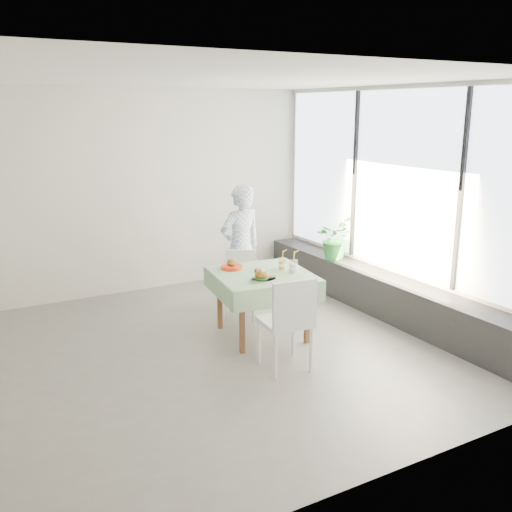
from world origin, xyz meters
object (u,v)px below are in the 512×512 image
chair_far (240,297)px  juice_cup_orange (282,264)px  chair_near (285,340)px  cafe_table (262,297)px  main_dish (262,276)px  potted_plant (334,238)px  diner (241,248)px

chair_far → juice_cup_orange: bearing=-72.3°
chair_near → juice_cup_orange: size_ratio=3.75×
chair_far → chair_near: bearing=-100.9°
cafe_table → main_dish: main_dish is taller
cafe_table → chair_near: size_ratio=1.22×
juice_cup_orange → potted_plant: size_ratio=0.44×
chair_far → juice_cup_orange: 0.87m
potted_plant → diner: bearing=176.7°
main_dish → potted_plant: potted_plant is taller
diner → main_dish: 1.24m
cafe_table → chair_far: 0.70m
cafe_table → main_dish: 0.43m
chair_near → juice_cup_orange: juice_cup_orange is taller
juice_cup_orange → cafe_table: bearing=-174.6°
chair_far → main_dish: main_dish is taller
chair_far → potted_plant: (1.56, 0.20, 0.54)m
cafe_table → potted_plant: potted_plant is taller
diner → potted_plant: 1.42m
chair_far → juice_cup_orange: juice_cup_orange is taller
cafe_table → potted_plant: 1.88m
diner → potted_plant: bearing=169.8°
chair_near → cafe_table: bearing=75.6°
main_dish → diner: bearing=73.1°
cafe_table → diner: diner is taller
juice_cup_orange → potted_plant: potted_plant is taller
chair_far → chair_near: (-0.29, -1.52, 0.04)m
chair_near → main_dish: chair_near is taller
diner → chair_far: bearing=54.4°
main_dish → cafe_table: bearing=60.5°
cafe_table → main_dish: size_ratio=4.07×
diner → potted_plant: size_ratio=2.75×
chair_near → juice_cup_orange: (0.50, 0.88, 0.51)m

